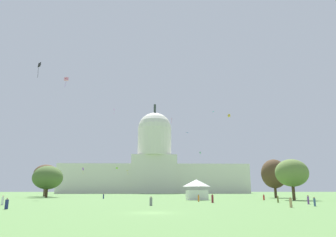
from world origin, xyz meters
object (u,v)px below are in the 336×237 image
(event_tent, at_px, (197,190))
(tree_east_far, at_px, (292,173))
(person_red_near_tent, at_px, (264,197))
(kite_blue_mid, at_px, (185,134))
(person_grey_back_left, at_px, (151,201))
(kite_cyan_high, at_px, (214,113))
(kite_yellow_low, at_px, (128,171))
(tree_east_near, at_px, (274,174))
(kite_gold_high, at_px, (229,116))
(kite_lime_low, at_px, (117,168))
(person_navy_near_tree_west, at_px, (103,196))
(kite_violet_low, at_px, (83,169))
(person_navy_lawn_far_left, at_px, (7,204))
(kite_magenta_high, at_px, (114,110))
(person_denim_aisle_center, at_px, (315,202))
(person_orange_deep_crowd, at_px, (199,198))
(kite_pink_high, at_px, (66,79))
(tree_west_mid, at_px, (46,174))
(kite_black_mid, at_px, (39,66))
(person_white_edge_east, at_px, (3,201))
(person_purple_back_right, at_px, (308,200))
(kite_green_mid, at_px, (200,153))
(kite_red_high, at_px, (172,119))
(person_olive_back_center, at_px, (278,199))
(person_tan_edge_west, at_px, (291,203))
(person_maroon_lawn_far_right, at_px, (212,199))
(tree_west_near, at_px, (48,178))
(capitol_building, at_px, (154,165))

(event_tent, distance_m, tree_east_far, 25.08)
(person_red_near_tent, relative_size, kite_blue_mid, 1.11)
(person_grey_back_left, relative_size, kite_cyan_high, 1.06)
(tree_east_far, relative_size, kite_yellow_low, 4.30)
(kite_cyan_high, bearing_deg, tree_east_near, 152.64)
(tree_east_near, bearing_deg, kite_gold_high, 97.54)
(kite_gold_high, distance_m, kite_lime_low, 60.27)
(tree_east_far, distance_m, person_navy_near_tree_west, 53.42)
(kite_violet_low, bearing_deg, person_navy_lawn_far_left, 150.10)
(kite_magenta_high, bearing_deg, person_denim_aisle_center, 47.75)
(tree_east_far, height_order, person_navy_near_tree_west, tree_east_far)
(person_orange_deep_crowd, distance_m, kite_yellow_low, 138.30)
(person_denim_aisle_center, xyz_separation_m, kite_pink_high, (-56.16, 48.72, 38.46))
(person_denim_aisle_center, height_order, kite_gold_high, kite_gold_high)
(tree_west_mid, relative_size, person_red_near_tent, 8.68)
(person_navy_lawn_far_left, distance_m, kite_black_mid, 43.58)
(person_navy_lawn_far_left, height_order, kite_gold_high, kite_gold_high)
(person_grey_back_left, bearing_deg, person_white_edge_east, 42.36)
(person_white_edge_east, xyz_separation_m, kite_blue_mid, (36.29, 42.64, 19.92))
(kite_yellow_low, height_order, kite_blue_mid, kite_blue_mid)
(person_white_edge_east, bearing_deg, tree_west_mid, 30.37)
(kite_cyan_high, bearing_deg, kite_violet_low, 68.92)
(tree_west_mid, xyz_separation_m, person_white_edge_east, (19.22, -74.65, -8.43))
(tree_west_mid, relative_size, kite_cyan_high, 9.05)
(tree_east_far, bearing_deg, person_purple_back_right, -108.28)
(person_navy_lawn_far_left, relative_size, kite_yellow_low, 0.61)
(tree_east_far, relative_size, kite_green_mid, 2.83)
(kite_red_high, distance_m, kite_black_mid, 134.54)
(kite_pink_high, bearing_deg, person_purple_back_right, 176.59)
(person_navy_lawn_far_left, height_order, kite_red_high, kite_red_high)
(person_red_near_tent, bearing_deg, person_purple_back_right, 132.49)
(event_tent, bearing_deg, kite_yellow_low, 101.43)
(person_olive_back_center, relative_size, kite_blue_mid, 1.13)
(person_olive_back_center, distance_m, person_tan_edge_west, 19.05)
(kite_lime_low, relative_size, kite_black_mid, 0.26)
(person_maroon_lawn_far_right, bearing_deg, person_purple_back_right, 33.51)
(person_navy_near_tree_west, bearing_deg, kite_lime_low, 137.83)
(tree_east_far, height_order, person_navy_lawn_far_left, tree_east_far)
(tree_west_near, bearing_deg, kite_violet_low, 88.20)
(capitol_building, bearing_deg, tree_east_near, -72.35)
(capitol_building, bearing_deg, kite_red_high, -70.88)
(event_tent, height_order, kite_violet_low, kite_violet_low)
(kite_cyan_high, bearing_deg, kite_yellow_low, 24.24)
(tree_east_far, height_order, kite_black_mid, kite_black_mid)
(person_tan_edge_west, distance_m, person_navy_near_tree_west, 59.71)
(kite_magenta_high, bearing_deg, person_maroon_lawn_far_right, 44.51)
(person_grey_back_left, xyz_separation_m, kite_pink_high, (-29.83, 45.51, 38.47))
(kite_lime_low, distance_m, kite_violet_low, 18.46)
(person_purple_back_right, bearing_deg, person_olive_back_center, 117.03)
(capitol_building, xyz_separation_m, kite_gold_high, (36.30, -91.89, 16.46))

